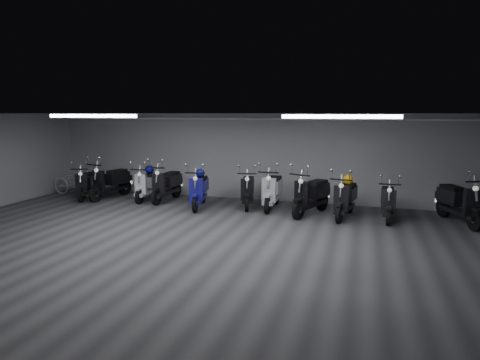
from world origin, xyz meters
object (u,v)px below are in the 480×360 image
(scooter_5, at_px, (248,185))
(helmet_2, at_px, (348,180))
(scooter_1, at_px, (110,176))
(scooter_3, at_px, (166,179))
(scooter_7, at_px, (311,189))
(helmet_1, at_px, (200,173))
(scooter_9, at_px, (388,196))
(scooter_4, at_px, (199,184))
(scooter_10, at_px, (460,195))
(scooter_2, at_px, (147,180))
(scooter_6, at_px, (272,184))
(bicycle, at_px, (75,179))
(helmet_0, at_px, (149,169))
(scooter_8, at_px, (346,192))
(scooter_0, at_px, (86,179))

(scooter_5, distance_m, helmet_2, 2.95)
(scooter_1, relative_size, scooter_3, 1.02)
(scooter_7, relative_size, helmet_1, 7.56)
(scooter_5, bearing_deg, helmet_1, 177.17)
(scooter_7, xyz_separation_m, scooter_9, (2.01, 0.06, -0.09))
(scooter_4, distance_m, helmet_1, 0.40)
(scooter_4, bearing_deg, helmet_2, -8.69)
(scooter_10, bearing_deg, helmet_2, 158.53)
(scooter_2, xyz_separation_m, scooter_6, (4.16, 0.01, 0.06))
(scooter_7, bearing_deg, bicycle, -160.75)
(scooter_4, xyz_separation_m, helmet_1, (-0.06, 0.26, 0.30))
(bicycle, bearing_deg, scooter_7, -87.47)
(scooter_4, bearing_deg, helmet_1, 90.00)
(scooter_2, distance_m, helmet_0, 0.39)
(helmet_0, bearing_deg, scooter_8, -6.53)
(scooter_3, relative_size, scooter_4, 1.02)
(scooter_3, relative_size, helmet_0, 6.82)
(scooter_4, xyz_separation_m, helmet_2, (4.29, 0.27, 0.31))
(scooter_1, xyz_separation_m, scooter_8, (7.57, -0.36, -0.03))
(scooter_1, xyz_separation_m, scooter_6, (5.45, 0.12, -0.01))
(scooter_7, distance_m, helmet_0, 5.42)
(scooter_3, distance_m, scooter_10, 8.40)
(scooter_1, xyz_separation_m, scooter_3, (1.98, 0.16, -0.02))
(scooter_6, height_order, scooter_9, scooter_6)
(scooter_10, bearing_deg, scooter_0, 159.56)
(scooter_5, distance_m, scooter_7, 2.00)
(scooter_7, xyz_separation_m, bicycle, (-8.09, 0.34, -0.17))
(scooter_0, relative_size, scooter_7, 0.88)
(scooter_3, xyz_separation_m, helmet_2, (5.63, -0.26, 0.29))
(helmet_0, bearing_deg, scooter_4, -19.53)
(scooter_3, relative_size, scooter_6, 0.99)
(helmet_0, bearing_deg, helmet_1, -13.23)
(scooter_1, xyz_separation_m, scooter_10, (10.38, -0.11, 0.01))
(helmet_1, bearing_deg, helmet_0, 166.77)
(scooter_5, height_order, scooter_8, scooter_8)
(scooter_1, relative_size, scooter_8, 1.05)
(scooter_0, bearing_deg, bicycle, 133.84)
(helmet_0, bearing_deg, scooter_9, -4.63)
(scooter_7, height_order, helmet_0, scooter_7)
(scooter_1, bearing_deg, scooter_3, 14.44)
(scooter_9, height_order, helmet_2, scooter_9)
(scooter_2, bearing_deg, scooter_0, -175.06)
(scooter_6, height_order, helmet_1, scooter_6)
(scooter_6, xyz_separation_m, scooter_8, (2.11, -0.48, -0.02))
(scooter_0, bearing_deg, scooter_8, -21.86)
(scooter_5, bearing_deg, scooter_3, 166.75)
(scooter_5, distance_m, scooter_6, 0.76)
(bicycle, bearing_deg, scooter_1, -86.87)
(scooter_1, relative_size, bicycle, 1.11)
(scooter_1, height_order, helmet_1, scooter_1)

